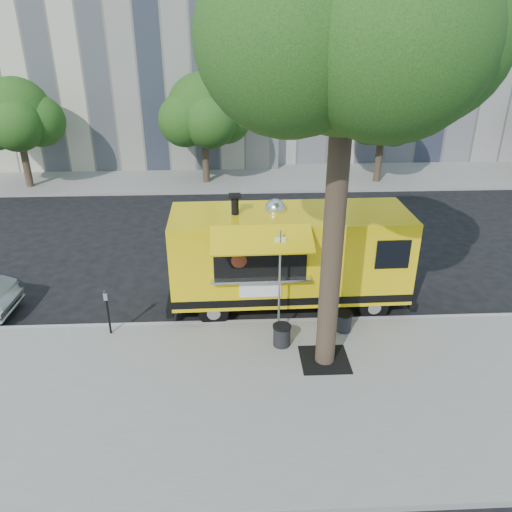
{
  "coord_description": "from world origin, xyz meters",
  "views": [
    {
      "loc": [
        0.4,
        -12.88,
        7.84
      ],
      "look_at": [
        1.02,
        0.0,
        1.74
      ],
      "focal_mm": 35.0,
      "sensor_mm": 36.0,
      "label": 1
    }
  ],
  "objects_px": {
    "sign_post": "(280,277)",
    "trash_bin_left": "(344,321)",
    "street_tree": "(350,10)",
    "far_tree_a": "(16,114)",
    "food_truck": "(288,256)",
    "far_tree_b": "(203,110)",
    "far_tree_c": "(384,112)",
    "trash_bin_right": "(282,335)",
    "parking_meter": "(107,307)"
  },
  "relations": [
    {
      "from": "sign_post",
      "to": "trash_bin_left",
      "type": "relative_size",
      "value": 5.48
    },
    {
      "from": "street_tree",
      "to": "far_tree_a",
      "type": "relative_size",
      "value": 1.92
    },
    {
      "from": "far_tree_a",
      "to": "food_truck",
      "type": "height_order",
      "value": "far_tree_a"
    },
    {
      "from": "food_truck",
      "to": "far_tree_b",
      "type": "bearing_deg",
      "value": 102.27
    },
    {
      "from": "street_tree",
      "to": "far_tree_b",
      "type": "distance_m",
      "value": 16.45
    },
    {
      "from": "far_tree_c",
      "to": "trash_bin_right",
      "type": "distance_m",
      "value": 16.19
    },
    {
      "from": "far_tree_c",
      "to": "trash_bin_left",
      "type": "distance_m",
      "value": 15.03
    },
    {
      "from": "far_tree_c",
      "to": "food_truck",
      "type": "bearing_deg",
      "value": -116.25
    },
    {
      "from": "sign_post",
      "to": "far_tree_c",
      "type": "bearing_deg",
      "value": 65.19
    },
    {
      "from": "far_tree_c",
      "to": "sign_post",
      "type": "xyz_separation_m",
      "value": [
        -6.45,
        -13.95,
        -1.87
      ]
    },
    {
      "from": "sign_post",
      "to": "trash_bin_left",
      "type": "xyz_separation_m",
      "value": [
        1.79,
        0.04,
        -1.4
      ]
    },
    {
      "from": "street_tree",
      "to": "far_tree_a",
      "type": "bearing_deg",
      "value": 129.84
    },
    {
      "from": "food_truck",
      "to": "street_tree",
      "type": "bearing_deg",
      "value": -79.02
    },
    {
      "from": "far_tree_c",
      "to": "food_truck",
      "type": "relative_size",
      "value": 0.73
    },
    {
      "from": "far_tree_b",
      "to": "sign_post",
      "type": "height_order",
      "value": "far_tree_b"
    },
    {
      "from": "street_tree",
      "to": "food_truck",
      "type": "distance_m",
      "value": 7.05
    },
    {
      "from": "far_tree_b",
      "to": "sign_post",
      "type": "bearing_deg",
      "value": -79.85
    },
    {
      "from": "sign_post",
      "to": "street_tree",
      "type": "bearing_deg",
      "value": -49.97
    },
    {
      "from": "food_truck",
      "to": "trash_bin_right",
      "type": "height_order",
      "value": "food_truck"
    },
    {
      "from": "trash_bin_right",
      "to": "street_tree",
      "type": "bearing_deg",
      "value": -34.49
    },
    {
      "from": "far_tree_a",
      "to": "far_tree_c",
      "type": "height_order",
      "value": "far_tree_a"
    },
    {
      "from": "sign_post",
      "to": "parking_meter",
      "type": "distance_m",
      "value": 4.64
    },
    {
      "from": "far_tree_b",
      "to": "trash_bin_left",
      "type": "distance_m",
      "value": 15.24
    },
    {
      "from": "sign_post",
      "to": "parking_meter",
      "type": "relative_size",
      "value": 2.25
    },
    {
      "from": "street_tree",
      "to": "sign_post",
      "type": "bearing_deg",
      "value": 130.03
    },
    {
      "from": "far_tree_a",
      "to": "food_truck",
      "type": "distance_m",
      "value": 17.17
    },
    {
      "from": "street_tree",
      "to": "trash_bin_right",
      "type": "height_order",
      "value": "street_tree"
    },
    {
      "from": "far_tree_c",
      "to": "trash_bin_left",
      "type": "relative_size",
      "value": 9.52
    },
    {
      "from": "trash_bin_left",
      "to": "far_tree_b",
      "type": "bearing_deg",
      "value": 106.99
    },
    {
      "from": "street_tree",
      "to": "sign_post",
      "type": "xyz_separation_m",
      "value": [
        -1.05,
        1.25,
        -6.16
      ]
    },
    {
      "from": "street_tree",
      "to": "food_truck",
      "type": "xyz_separation_m",
      "value": [
        -0.63,
        2.97,
        -6.36
      ]
    },
    {
      "from": "food_truck",
      "to": "trash_bin_left",
      "type": "relative_size",
      "value": 13.04
    },
    {
      "from": "food_truck",
      "to": "trash_bin_right",
      "type": "bearing_deg",
      "value": -100.58
    },
    {
      "from": "parking_meter",
      "to": "far_tree_a",
      "type": "bearing_deg",
      "value": 117.15
    },
    {
      "from": "street_tree",
      "to": "far_tree_c",
      "type": "xyz_separation_m",
      "value": [
        5.4,
        15.2,
        -4.3
      ]
    },
    {
      "from": "street_tree",
      "to": "trash_bin_right",
      "type": "bearing_deg",
      "value": 145.51
    },
    {
      "from": "parking_meter",
      "to": "trash_bin_left",
      "type": "xyz_separation_m",
      "value": [
        6.34,
        -0.16,
        -0.54
      ]
    },
    {
      "from": "parking_meter",
      "to": "food_truck",
      "type": "xyz_separation_m",
      "value": [
        4.97,
        1.52,
        0.67
      ]
    },
    {
      "from": "sign_post",
      "to": "parking_meter",
      "type": "bearing_deg",
      "value": 177.48
    },
    {
      "from": "far_tree_b",
      "to": "trash_bin_right",
      "type": "distance_m",
      "value": 15.4
    },
    {
      "from": "far_tree_c",
      "to": "sign_post",
      "type": "relative_size",
      "value": 1.74
    },
    {
      "from": "parking_meter",
      "to": "trash_bin_right",
      "type": "height_order",
      "value": "parking_meter"
    },
    {
      "from": "street_tree",
      "to": "parking_meter",
      "type": "height_order",
      "value": "street_tree"
    },
    {
      "from": "far_tree_c",
      "to": "far_tree_a",
      "type": "bearing_deg",
      "value": -179.68
    },
    {
      "from": "far_tree_a",
      "to": "far_tree_b",
      "type": "distance_m",
      "value": 9.01
    },
    {
      "from": "far_tree_c",
      "to": "parking_meter",
      "type": "distance_m",
      "value": 17.82
    },
    {
      "from": "parking_meter",
      "to": "trash_bin_right",
      "type": "bearing_deg",
      "value": -9.33
    },
    {
      "from": "sign_post",
      "to": "trash_bin_right",
      "type": "relative_size",
      "value": 5.14
    },
    {
      "from": "trash_bin_right",
      "to": "far_tree_c",
      "type": "bearing_deg",
      "value": 66.14
    },
    {
      "from": "sign_post",
      "to": "food_truck",
      "type": "distance_m",
      "value": 1.78
    }
  ]
}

